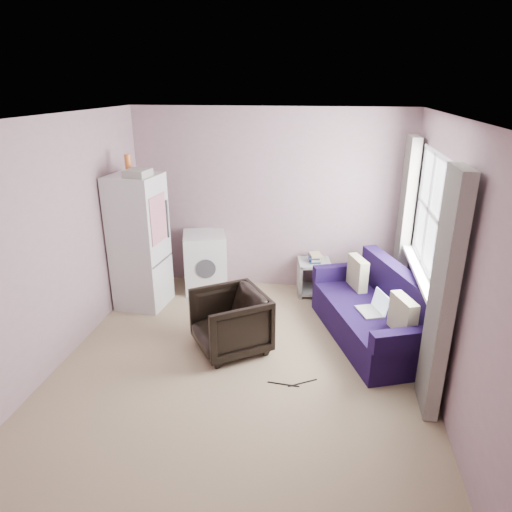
{
  "coord_description": "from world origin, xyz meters",
  "views": [
    {
      "loc": [
        0.77,
        -4.01,
        2.78
      ],
      "look_at": [
        0.05,
        0.6,
        1.0
      ],
      "focal_mm": 32.0,
      "sensor_mm": 36.0,
      "label": 1
    }
  ],
  "objects_px": {
    "fridge": "(140,241)",
    "washing_machine": "(205,260)",
    "armchair": "(230,319)",
    "sofa": "(376,315)",
    "side_table": "(314,275)"
  },
  "relations": [
    {
      "from": "fridge",
      "to": "washing_machine",
      "type": "xyz_separation_m",
      "value": [
        0.68,
        0.62,
        -0.45
      ]
    },
    {
      "from": "armchair",
      "to": "sofa",
      "type": "height_order",
      "value": "sofa"
    },
    {
      "from": "washing_machine",
      "to": "sofa",
      "type": "relative_size",
      "value": 0.41
    },
    {
      "from": "armchair",
      "to": "washing_machine",
      "type": "bearing_deg",
      "value": 170.22
    },
    {
      "from": "fridge",
      "to": "sofa",
      "type": "height_order",
      "value": "fridge"
    },
    {
      "from": "armchair",
      "to": "fridge",
      "type": "xyz_separation_m",
      "value": [
        -1.37,
        0.92,
        0.51
      ]
    },
    {
      "from": "armchair",
      "to": "washing_machine",
      "type": "xyz_separation_m",
      "value": [
        -0.68,
        1.53,
        0.06
      ]
    },
    {
      "from": "armchair",
      "to": "sofa",
      "type": "xyz_separation_m",
      "value": [
        1.6,
        0.49,
        -0.07
      ]
    },
    {
      "from": "fridge",
      "to": "washing_machine",
      "type": "bearing_deg",
      "value": 47.13
    },
    {
      "from": "armchair",
      "to": "side_table",
      "type": "bearing_deg",
      "value": 118.09
    },
    {
      "from": "sofa",
      "to": "side_table",
      "type": "bearing_deg",
      "value": 103.8
    },
    {
      "from": "side_table",
      "to": "sofa",
      "type": "distance_m",
      "value": 1.33
    },
    {
      "from": "fridge",
      "to": "washing_machine",
      "type": "height_order",
      "value": "fridge"
    },
    {
      "from": "fridge",
      "to": "side_table",
      "type": "xyz_separation_m",
      "value": [
        2.22,
        0.68,
        -0.6
      ]
    },
    {
      "from": "armchair",
      "to": "washing_machine",
      "type": "height_order",
      "value": "washing_machine"
    }
  ]
}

